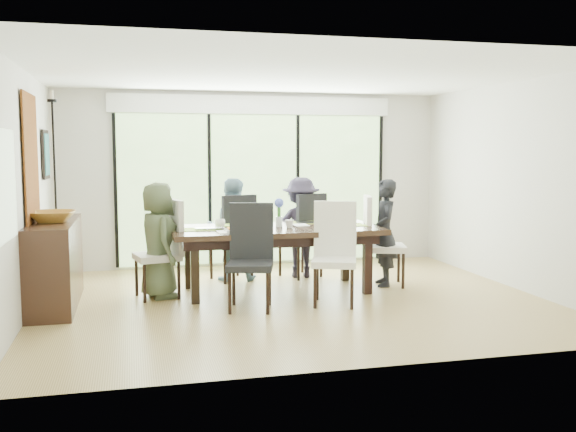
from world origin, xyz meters
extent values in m
cube|color=olive|center=(0.00, 0.00, -0.01)|extent=(6.00, 5.00, 0.01)
cube|color=white|center=(0.00, 0.00, 2.71)|extent=(6.00, 5.00, 0.01)
cube|color=beige|center=(0.00, 2.51, 1.35)|extent=(6.00, 0.02, 2.70)
cube|color=silver|center=(0.00, -2.51, 1.35)|extent=(6.00, 0.02, 2.70)
cube|color=white|center=(-3.01, 0.00, 1.35)|extent=(0.02, 5.00, 2.70)
cube|color=silver|center=(3.01, 0.00, 1.35)|extent=(0.02, 5.00, 2.70)
cube|color=#598C3F|center=(0.00, 2.47, 1.20)|extent=(4.20, 0.02, 2.30)
cube|color=white|center=(0.00, 2.46, 2.50)|extent=(4.40, 0.06, 0.28)
cube|color=black|center=(-2.10, 2.46, 1.20)|extent=(0.05, 0.04, 2.30)
cube|color=black|center=(-0.70, 2.46, 1.20)|extent=(0.05, 0.04, 2.30)
cube|color=black|center=(0.70, 2.46, 1.20)|extent=(0.05, 0.04, 2.30)
cube|color=black|center=(2.10, 2.46, 1.20)|extent=(0.05, 0.04, 2.30)
cube|color=#8CAD7F|center=(-2.97, -1.20, 1.50)|extent=(0.02, 0.90, 1.00)
cube|color=#513722|center=(0.00, 3.40, -0.05)|extent=(6.00, 1.80, 0.10)
cube|color=#503322|center=(0.00, 4.20, 0.55)|extent=(6.00, 0.08, 0.06)
sphere|color=#14380F|center=(-1.80, 5.20, 1.44)|extent=(3.20, 3.20, 3.20)
sphere|color=#14380F|center=(0.40, 5.80, 1.80)|extent=(4.00, 4.00, 4.00)
sphere|color=#14380F|center=(2.20, 5.00, 1.26)|extent=(2.80, 2.80, 2.80)
sphere|color=#14380F|center=(-0.60, 6.50, 1.62)|extent=(3.60, 3.60, 3.60)
cube|color=black|center=(-0.09, 0.54, 0.79)|extent=(2.65, 1.21, 0.07)
cube|color=black|center=(-0.09, 0.54, 0.70)|extent=(2.43, 0.99, 0.11)
cube|color=black|center=(-1.17, 0.11, 0.38)|extent=(0.10, 0.10, 0.76)
cube|color=black|center=(0.99, 0.11, 0.38)|extent=(0.10, 0.10, 0.76)
cube|color=black|center=(-1.17, 0.97, 0.38)|extent=(0.10, 0.10, 0.76)
cube|color=black|center=(0.99, 0.97, 0.38)|extent=(0.10, 0.10, 0.76)
imported|color=#465136|center=(-1.57, 0.54, 0.71)|extent=(0.56, 0.74, 1.42)
imported|color=black|center=(1.39, 0.54, 0.71)|extent=(0.53, 0.73, 1.42)
imported|color=#7395A6|center=(-0.54, 1.37, 0.71)|extent=(0.72, 0.52, 1.42)
imported|color=#262030|center=(0.46, 1.37, 0.71)|extent=(0.74, 0.55, 1.42)
cube|color=#8EB23F|center=(-1.04, 0.54, 0.83)|extent=(0.49, 0.35, 0.01)
cube|color=#93B33F|center=(0.86, 0.54, 0.83)|extent=(0.49, 0.35, 0.01)
cube|color=#93BE44|center=(-0.54, 0.94, 0.83)|extent=(0.49, 0.35, 0.01)
cube|color=#90A139|center=(0.46, 0.94, 0.83)|extent=(0.49, 0.35, 0.01)
cube|color=white|center=(-0.64, 0.24, 0.83)|extent=(0.49, 0.35, 0.01)
cube|color=black|center=(-0.44, 0.89, 0.84)|extent=(0.29, 0.20, 0.01)
cube|color=black|center=(0.41, 0.89, 0.84)|extent=(0.26, 0.19, 0.01)
cube|color=white|center=(0.61, 0.49, 0.83)|extent=(0.33, 0.24, 0.00)
cube|color=white|center=(-0.64, 0.24, 0.85)|extent=(0.29, 0.29, 0.03)
cube|color=orange|center=(-0.64, 0.24, 0.87)|extent=(0.22, 0.22, 0.02)
cylinder|color=silver|center=(-0.04, 0.59, 0.89)|extent=(0.09, 0.09, 0.13)
cylinder|color=#337226|center=(-0.04, 0.59, 1.03)|extent=(0.04, 0.04, 0.18)
sphere|color=#5466D3|center=(-0.04, 0.59, 1.14)|extent=(0.12, 0.12, 0.12)
imported|color=silver|center=(-0.94, 0.44, 0.84)|extent=(0.37, 0.25, 0.03)
imported|color=white|center=(-0.79, 0.69, 0.88)|extent=(0.15, 0.15, 0.11)
imported|color=white|center=(0.06, 0.44, 0.88)|extent=(0.15, 0.15, 0.10)
imported|color=white|center=(0.71, 0.64, 0.88)|extent=(0.18, 0.18, 0.11)
imported|color=white|center=(0.16, 0.59, 0.84)|extent=(0.18, 0.25, 0.02)
cube|color=black|center=(-2.76, 0.41, 0.50)|extent=(0.50, 1.76, 0.99)
imported|color=#946320|center=(-2.76, 0.31, 1.06)|extent=(0.52, 0.52, 0.13)
cylinder|color=black|center=(-2.76, 0.76, 1.01)|extent=(0.11, 0.11, 0.04)
cylinder|color=black|center=(-2.76, 0.76, 1.71)|extent=(0.03, 0.03, 1.38)
cylinder|color=black|center=(-2.76, 0.76, 2.39)|extent=(0.11, 0.11, 0.03)
cylinder|color=silver|center=(-2.76, 0.76, 2.46)|extent=(0.04, 0.04, 0.11)
cube|color=#984716|center=(-2.97, 0.40, 1.70)|extent=(0.02, 1.00, 1.50)
cube|color=black|center=(-2.97, 1.70, 1.75)|extent=(0.03, 0.55, 0.65)
cube|color=#194F51|center=(-2.95, 1.70, 1.75)|extent=(0.01, 0.45, 0.55)
camera|label=1|loc=(-1.87, -7.39, 1.82)|focal=40.00mm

